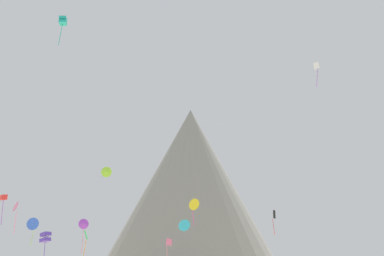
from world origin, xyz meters
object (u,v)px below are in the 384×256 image
at_px(kite_violet_low, 84,224).
at_px(kite_blue_low, 33,224).
at_px(kite_white_high, 316,68).
at_px(kite_teal_high, 63,21).
at_px(kite_red_mid, 4,198).
at_px(kite_cyan_low, 184,225).
at_px(kite_green_low, 86,239).
at_px(kite_yellow_low, 195,205).
at_px(kite_indigo_low, 45,237).
at_px(rock_massif, 194,198).
at_px(kite_lime_mid, 106,172).
at_px(kite_rainbow_low, 169,244).
at_px(kite_black_low, 274,218).
at_px(kite_pink_low, 16,207).

height_order(kite_violet_low, kite_blue_low, kite_blue_low).
xyz_separation_m(kite_white_high, kite_teal_high, (-44.45, -16.08, -2.36)).
distance_m(kite_red_mid, kite_cyan_low, 28.78).
distance_m(kite_green_low, kite_violet_low, 17.35).
bearing_deg(kite_teal_high, kite_yellow_low, -158.65).
bearing_deg(kite_indigo_low, rock_massif, -166.00).
bearing_deg(kite_cyan_low, kite_lime_mid, 3.18).
bearing_deg(kite_rainbow_low, kite_teal_high, -100.28).
relative_size(rock_massif, kite_cyan_low, 33.79).
xyz_separation_m(kite_green_low, kite_red_mid, (-12.83, 2.24, 6.16)).
relative_size(kite_red_mid, kite_rainbow_low, 1.17).
distance_m(kite_green_low, kite_blue_low, 24.11).
bearing_deg(kite_violet_low, kite_black_low, -23.46).
height_order(kite_yellow_low, kite_lime_mid, kite_lime_mid).
relative_size(kite_green_low, kite_cyan_low, 2.35).
xyz_separation_m(kite_teal_high, kite_rainbow_low, (17.38, 20.06, -29.81)).
xyz_separation_m(kite_yellow_low, kite_cyan_low, (0.04, 11.53, -2.08)).
relative_size(rock_massif, kite_black_low, 15.88).
bearing_deg(kite_indigo_low, kite_red_mid, -28.13).
bearing_deg(kite_green_low, kite_red_mid, -45.26).
distance_m(rock_massif, kite_rainbow_low, 61.10).
bearing_deg(kite_violet_low, rock_massif, 45.30).
bearing_deg(kite_cyan_low, kite_indigo_low, 27.96).
distance_m(kite_teal_high, kite_indigo_low, 33.35).
height_order(kite_red_mid, kite_black_low, kite_red_mid).
bearing_deg(kite_green_low, kite_teal_high, 35.39).
xyz_separation_m(kite_pink_low, kite_white_high, (48.90, 12.73, 28.15)).
relative_size(rock_massif, kite_blue_low, 13.52).
relative_size(kite_black_low, kite_violet_low, 0.74).
bearing_deg(kite_black_low, kite_violet_low, 9.63).
xyz_separation_m(kite_yellow_low, kite_black_low, (17.62, 17.88, -0.03)).
bearing_deg(kite_lime_mid, kite_yellow_low, -44.16).
distance_m(kite_white_high, kite_blue_low, 61.25).
bearing_deg(kite_pink_low, rock_massif, -55.43).
relative_size(kite_red_mid, kite_teal_high, 1.05).
xyz_separation_m(kite_pink_low, kite_black_low, (41.70, 20.12, 0.97)).
height_order(kite_cyan_low, kite_violet_low, kite_violet_low).
relative_size(kite_indigo_low, kite_lime_mid, 2.85).
height_order(kite_rainbow_low, kite_blue_low, kite_blue_low).
relative_size(kite_teal_high, kite_violet_low, 0.72).
bearing_deg(kite_yellow_low, kite_teal_high, 57.16).
distance_m(rock_massif, kite_white_high, 65.31).
bearing_deg(rock_massif, kite_green_low, -111.82).
distance_m(kite_black_low, kite_lime_mid, 31.90).
relative_size(rock_massif, kite_red_mid, 15.51).
xyz_separation_m(kite_pink_low, kite_yellow_low, (24.08, 2.24, 1.00)).
relative_size(kite_yellow_low, kite_indigo_low, 0.72).
distance_m(kite_green_low, kite_rainbow_low, 15.63).
distance_m(kite_white_high, kite_black_low, 29.07).
height_order(kite_yellow_low, kite_red_mid, kite_red_mid).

